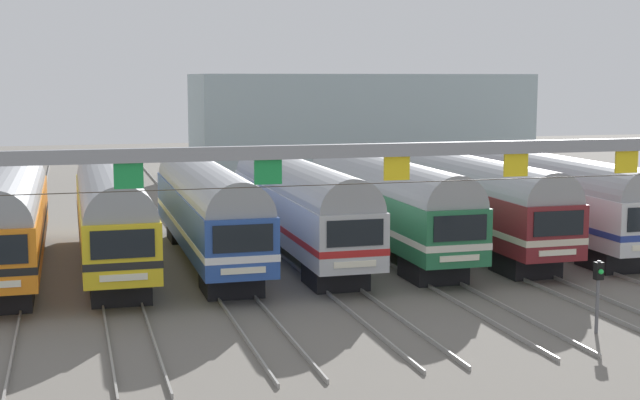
% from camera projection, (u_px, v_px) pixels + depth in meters
% --- Properties ---
extents(ground_plane, '(160.00, 160.00, 0.00)m').
position_uv_depth(ground_plane, '(298.00, 257.00, 43.79)').
color(ground_plane, slate).
extents(track_bed, '(27.81, 70.00, 0.15)m').
position_uv_depth(track_bed, '(236.00, 208.00, 60.01)').
color(track_bed, gray).
rests_on(track_bed, ground).
extents(commuter_train_orange, '(2.88, 18.06, 5.05)m').
position_uv_depth(commuter_train_orange, '(9.00, 213.00, 39.94)').
color(commuter_train_orange, orange).
rests_on(commuter_train_orange, ground).
extents(commuter_train_yellow, '(2.88, 18.06, 5.05)m').
position_uv_depth(commuter_train_yellow, '(111.00, 210.00, 41.10)').
color(commuter_train_yellow, gold).
rests_on(commuter_train_yellow, ground).
extents(commuter_train_blue, '(2.88, 18.06, 4.77)m').
position_uv_depth(commuter_train_blue, '(207.00, 206.00, 42.26)').
color(commuter_train_blue, '#284C9E').
rests_on(commuter_train_blue, ground).
extents(commuter_train_stainless, '(2.88, 18.06, 5.05)m').
position_uv_depth(commuter_train_stainless, '(298.00, 203.00, 43.43)').
color(commuter_train_stainless, '#B2B5BA').
rests_on(commuter_train_stainless, ground).
extents(commuter_train_green, '(2.88, 18.06, 5.05)m').
position_uv_depth(commuter_train_green, '(384.00, 199.00, 44.59)').
color(commuter_train_green, '#236B42').
rests_on(commuter_train_green, ground).
extents(commuter_train_maroon, '(2.88, 18.06, 5.05)m').
position_uv_depth(commuter_train_maroon, '(466.00, 196.00, 45.76)').
color(commuter_train_maroon, maroon).
rests_on(commuter_train_maroon, ground).
extents(commuter_train_silver, '(2.88, 18.06, 4.77)m').
position_uv_depth(commuter_train_silver, '(544.00, 193.00, 46.92)').
color(commuter_train_silver, silver).
rests_on(commuter_train_silver, ground).
extents(catenary_gantry, '(31.55, 0.44, 6.97)m').
position_uv_depth(catenary_gantry, '(397.00, 173.00, 30.17)').
color(catenary_gantry, gray).
rests_on(catenary_gantry, ground).
extents(yard_signal_mast, '(0.28, 0.35, 2.51)m').
position_uv_depth(yard_signal_mast, '(598.00, 282.00, 30.57)').
color(yard_signal_mast, '#59595E').
rests_on(yard_signal_mast, ground).
extents(maintenance_building, '(28.84, 10.00, 8.95)m').
position_uv_depth(maintenance_building, '(360.00, 126.00, 79.32)').
color(maintenance_building, '#9EB2B7').
rests_on(maintenance_building, ground).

